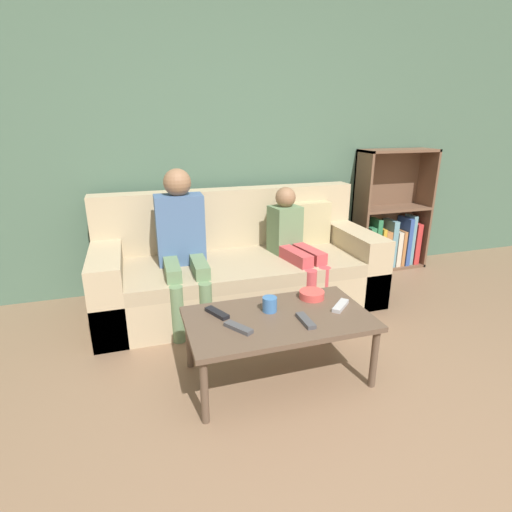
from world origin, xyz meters
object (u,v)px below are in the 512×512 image
coffee_table (278,322)px  cup_near (270,304)px  couch (240,269)px  person_child (294,242)px  tv_remote_2 (341,306)px  person_adult (182,236)px  tv_remote_1 (238,328)px  bookshelf (389,226)px  tv_remote_0 (306,321)px  tv_remote_3 (217,313)px  snack_bowl (312,295)px

coffee_table → cup_near: size_ratio=11.98×
couch → person_child: (0.41, -0.14, 0.23)m
tv_remote_2 → person_adult: bearing=176.5°
tv_remote_1 → bookshelf: bearing=4.6°
couch → person_child: 0.49m
tv_remote_2 → cup_near: bearing=-144.2°
tv_remote_0 → tv_remote_1: 0.37m
bookshelf → tv_remote_3: 2.40m
person_adult → tv_remote_2: (0.78, -0.95, -0.23)m
tv_remote_2 → tv_remote_3: bearing=-143.2°
cup_near → person_adult: bearing=113.2°
couch → coffee_table: (-0.06, -1.04, 0.06)m
person_child → couch: bearing=151.1°
tv_remote_1 → tv_remote_2: same height
person_adult → snack_bowl: person_adult is taller
couch → bookshelf: (1.64, 0.37, 0.13)m
coffee_table → person_adult: 1.06m
tv_remote_3 → snack_bowl: 0.60m
person_child → person_adult: bearing=166.9°
tv_remote_0 → tv_remote_2: 0.29m
cup_near → snack_bowl: size_ratio=0.56×
cup_near → tv_remote_0: 0.24m
person_child → tv_remote_0: bearing=-119.2°
tv_remote_0 → couch: bearing=92.6°
couch → person_adult: bearing=-168.2°
person_child → tv_remote_0: size_ratio=5.44×
bookshelf → tv_remote_1: size_ratio=6.89×
person_adult → snack_bowl: size_ratio=7.14×
coffee_table → tv_remote_3: tv_remote_3 is taller
couch → snack_bowl: 0.91m
bookshelf → tv_remote_0: bearing=-136.2°
person_child → bookshelf: bearing=11.9°
couch → bookshelf: bookshelf is taller
coffee_table → snack_bowl: 0.33m
tv_remote_0 → snack_bowl: bearing=59.0°
person_adult → cup_near: bearing=-65.6°
bookshelf → tv_remote_2: bookshelf is taller
tv_remote_1 → couch: bearing=41.8°
person_child → snack_bowl: bearing=-114.3°
person_adult → person_child: person_adult is taller
tv_remote_2 → snack_bowl: bearing=168.6°
person_adult → couch: bearing=12.9°
tv_remote_2 → bookshelf: bearing=94.1°
tv_remote_3 → tv_remote_2: bearing=-35.7°
tv_remote_3 → cup_near: bearing=-34.4°
tv_remote_0 → tv_remote_2: (0.27, 0.11, 0.00)m
couch → person_child: size_ratio=2.36×
couch → coffee_table: bearing=-93.1°
bookshelf → snack_bowl: bearing=-138.7°
coffee_table → snack_bowl: bearing=31.0°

